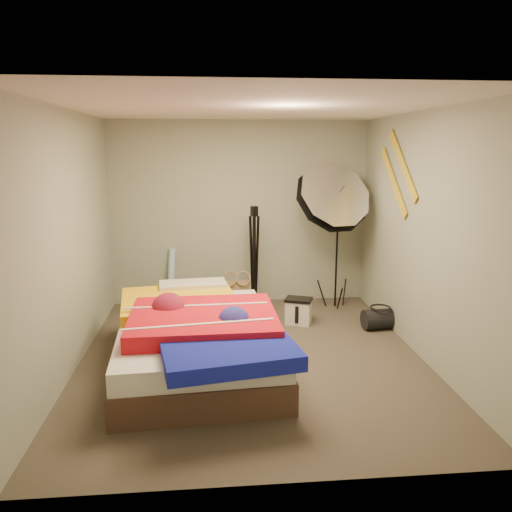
{
  "coord_description": "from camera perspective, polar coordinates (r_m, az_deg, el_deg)",
  "views": [
    {
      "loc": [
        -0.4,
        -4.82,
        2.13
      ],
      "look_at": [
        0.1,
        0.6,
        0.95
      ],
      "focal_mm": 35.0,
      "sensor_mm": 36.0,
      "label": 1
    }
  ],
  "objects": [
    {
      "name": "wall_left",
      "position": [
        5.08,
        -20.6,
        1.48
      ],
      "size": [
        0.0,
        4.0,
        4.0
      ],
      "primitive_type": "plane",
      "rotation": [
        1.57,
        0.0,
        1.57
      ],
      "color": "gray",
      "rests_on": "floor"
    },
    {
      "name": "wall_stripe_upper",
      "position": [
        5.82,
        16.44,
        9.98
      ],
      "size": [
        0.02,
        0.91,
        0.78
      ],
      "primitive_type": "cube",
      "rotation": [
        0.7,
        0.0,
        0.0
      ],
      "color": "gold",
      "rests_on": "wall_right"
    },
    {
      "name": "wall_right",
      "position": [
        5.35,
        18.53,
        2.13
      ],
      "size": [
        0.0,
        4.0,
        4.0
      ],
      "primitive_type": "plane",
      "rotation": [
        1.57,
        0.0,
        -1.57
      ],
      "color": "gray",
      "rests_on": "floor"
    },
    {
      "name": "photo_umbrella",
      "position": [
        6.5,
        8.58,
        6.43
      ],
      "size": [
        1.15,
        0.86,
        2.07
      ],
      "color": "black",
      "rests_on": "floor"
    },
    {
      "name": "wrapping_roll",
      "position": [
        6.96,
        -9.68,
        -2.42
      ],
      "size": [
        0.17,
        0.24,
        0.78
      ],
      "primitive_type": "cylinder",
      "rotation": [
        -0.17,
        0.0,
        -0.38
      ],
      "color": "#5DAFE0",
      "rests_on": "floor"
    },
    {
      "name": "floor",
      "position": [
        5.28,
        -0.49,
        -11.54
      ],
      "size": [
        4.0,
        4.0,
        0.0
      ],
      "primitive_type": "plane",
      "color": "#494135",
      "rests_on": "ground"
    },
    {
      "name": "wall_stripe_lower",
      "position": [
        6.07,
        15.46,
        8.21
      ],
      "size": [
        0.02,
        0.91,
        0.78
      ],
      "primitive_type": "cube",
      "rotation": [
        0.7,
        0.0,
        0.0
      ],
      "color": "gold",
      "rests_on": "wall_right"
    },
    {
      "name": "bed",
      "position": [
        4.96,
        -6.65,
        -9.26
      ],
      "size": [
        1.73,
        2.43,
        0.63
      ],
      "color": "#4F3529",
      "rests_on": "floor"
    },
    {
      "name": "wall_front",
      "position": [
        2.98,
        2.67,
        -4.93
      ],
      "size": [
        3.5,
        0.0,
        3.5
      ],
      "primitive_type": "plane",
      "rotation": [
        -1.57,
        0.0,
        0.0
      ],
      "color": "gray",
      "rests_on": "floor"
    },
    {
      "name": "camera_tripod",
      "position": [
        6.55,
        -0.2,
        0.53
      ],
      "size": [
        0.1,
        0.1,
        1.4
      ],
      "color": "black",
      "rests_on": "floor"
    },
    {
      "name": "tote_bag",
      "position": [
        6.69,
        -2.33,
        -4.54
      ],
      "size": [
        0.42,
        0.22,
        0.41
      ],
      "primitive_type": "cube",
      "rotation": [
        -0.14,
        0.0,
        0.12
      ],
      "color": "tan",
      "rests_on": "floor"
    },
    {
      "name": "ceiling",
      "position": [
        4.85,
        -0.55,
        16.62
      ],
      "size": [
        4.0,
        4.0,
        0.0
      ],
      "primitive_type": "plane",
      "rotation": [
        3.14,
        0.0,
        0.0
      ],
      "color": "silver",
      "rests_on": "wall_back"
    },
    {
      "name": "duffel_bag",
      "position": [
        6.21,
        13.96,
        -7.0
      ],
      "size": [
        0.43,
        0.29,
        0.25
      ],
      "primitive_type": "cylinder",
      "rotation": [
        0.0,
        1.57,
        0.1
      ],
      "color": "black",
      "rests_on": "floor"
    },
    {
      "name": "wall_back",
      "position": [
        6.89,
        -1.9,
        4.88
      ],
      "size": [
        3.5,
        0.0,
        3.5
      ],
      "primitive_type": "plane",
      "rotation": [
        1.57,
        0.0,
        0.0
      ],
      "color": "gray",
      "rests_on": "floor"
    },
    {
      "name": "camera_case",
      "position": [
        6.22,
        4.88,
        -6.39
      ],
      "size": [
        0.35,
        0.3,
        0.3
      ],
      "primitive_type": "cube",
      "rotation": [
        0.0,
        0.0,
        -0.36
      ],
      "color": "silver",
      "rests_on": "floor"
    }
  ]
}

